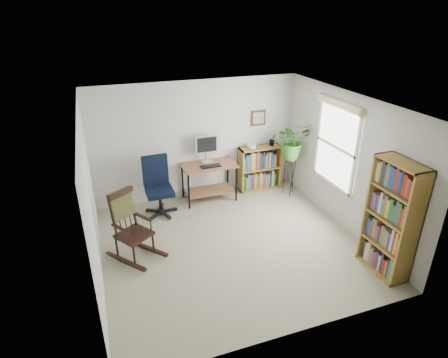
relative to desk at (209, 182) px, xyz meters
name	(u,v)px	position (x,y,z in m)	size (l,w,h in m)	color
floor	(232,245)	(-0.14, -1.70, -0.39)	(4.20, 4.00, 0.00)	gray
ceiling	(233,104)	(-0.14, -1.70, 2.01)	(4.20, 4.00, 0.00)	silver
wall_back	(197,140)	(-0.14, 0.30, 0.81)	(4.20, 0.00, 2.40)	beige
wall_front	(298,254)	(-0.14, -3.70, 0.81)	(4.20, 0.00, 2.40)	beige
wall_left	(90,202)	(-2.24, -1.70, 0.81)	(0.00, 4.00, 2.40)	beige
wall_right	(347,163)	(1.96, -1.70, 0.81)	(0.00, 4.00, 2.40)	beige
window	(336,147)	(1.92, -1.40, 1.01)	(0.12, 1.20, 1.50)	white
desk	(209,182)	(0.00, 0.00, 0.00)	(1.08, 0.59, 0.78)	brown
monitor	(207,149)	(0.00, 0.14, 0.67)	(0.46, 0.16, 0.56)	#BABABF
keyboard	(211,166)	(0.00, -0.12, 0.40)	(0.40, 0.15, 0.03)	black
office_chair	(159,187)	(-1.07, -0.27, 0.19)	(0.63, 0.63, 1.15)	black
rocking_chair	(133,226)	(-1.70, -1.48, 0.18)	(0.59, 0.98, 1.14)	black
low_bookshelf	(259,168)	(1.18, 0.12, 0.09)	(0.91, 0.30, 0.96)	olive
tall_bookshelf	(391,219)	(1.78, -3.06, 0.50)	(0.33, 0.78, 1.78)	olive
plant_stand	(290,175)	(1.66, -0.34, 0.06)	(0.25, 0.25, 0.90)	black
spider_plant	(294,123)	(1.66, -0.34, 1.17)	(1.69, 1.88, 1.46)	#2E6423
potted_plant_small	(272,143)	(1.46, 0.13, 0.62)	(0.13, 0.24, 0.11)	#2E6423
framed_picture	(259,118)	(1.18, 0.27, 1.16)	(0.32, 0.04, 0.32)	black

